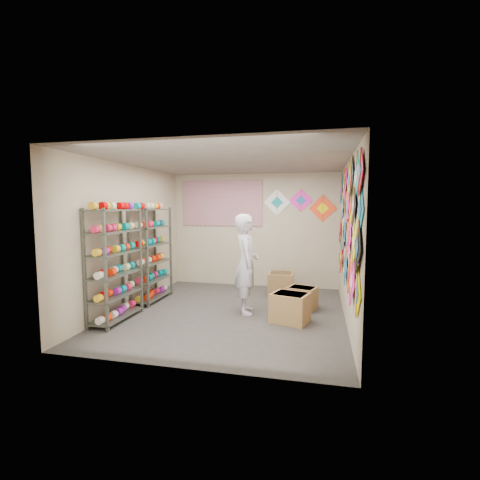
% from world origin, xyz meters
% --- Properties ---
extents(ground, '(4.50, 4.50, 0.00)m').
position_xyz_m(ground, '(0.00, 0.00, 0.00)').
color(ground, '#34312E').
extents(room_walls, '(4.50, 4.50, 4.50)m').
position_xyz_m(room_walls, '(0.00, 0.00, 1.64)').
color(room_walls, tan).
rests_on(room_walls, ground).
extents(shelf_rack_front, '(0.40, 1.10, 1.90)m').
position_xyz_m(shelf_rack_front, '(-1.78, -0.85, 0.95)').
color(shelf_rack_front, '#4C5147').
rests_on(shelf_rack_front, ground).
extents(shelf_rack_back, '(0.40, 1.10, 1.90)m').
position_xyz_m(shelf_rack_back, '(-1.78, 0.45, 0.95)').
color(shelf_rack_back, '#4C5147').
rests_on(shelf_rack_back, ground).
extents(string_spools, '(0.12, 2.36, 0.12)m').
position_xyz_m(string_spools, '(-1.78, -0.20, 1.05)').
color(string_spools, '#F12052').
rests_on(string_spools, ground).
extents(kite_wall_display, '(0.05, 4.22, 2.06)m').
position_xyz_m(kite_wall_display, '(1.98, -0.06, 1.65)').
color(kite_wall_display, '#EEDE00').
rests_on(kite_wall_display, room_walls).
extents(back_wall_kites, '(1.68, 0.02, 0.77)m').
position_xyz_m(back_wall_kites, '(1.08, 2.24, 1.98)').
color(back_wall_kites, silver).
rests_on(back_wall_kites, room_walls).
extents(poster, '(2.00, 0.01, 1.10)m').
position_xyz_m(poster, '(-0.80, 2.23, 2.00)').
color(poster, '#684AA0').
rests_on(poster, room_walls).
extents(shopkeeper, '(0.86, 0.74, 1.79)m').
position_xyz_m(shopkeeper, '(0.27, 0.07, 0.90)').
color(shopkeeper, beige).
rests_on(shopkeeper, ground).
extents(carton_a, '(0.69, 0.62, 0.48)m').
position_xyz_m(carton_a, '(1.09, -0.27, 0.24)').
color(carton_a, '#9F7A45').
rests_on(carton_a, ground).
extents(carton_b, '(0.61, 0.55, 0.41)m').
position_xyz_m(carton_b, '(1.25, 0.53, 0.21)').
color(carton_b, '#9F7A45').
rests_on(carton_b, ground).
extents(carton_c, '(0.55, 0.60, 0.50)m').
position_xyz_m(carton_c, '(0.75, 1.40, 0.25)').
color(carton_c, '#9F7A45').
rests_on(carton_c, ground).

